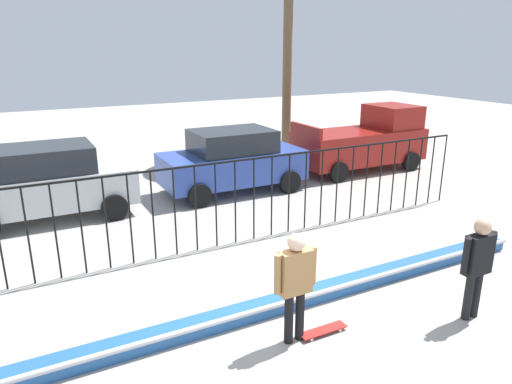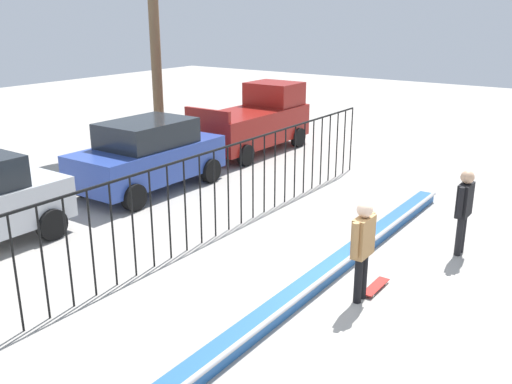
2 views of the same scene
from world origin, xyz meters
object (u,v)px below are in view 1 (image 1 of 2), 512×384
skateboard (323,330)px  pickup_truck (365,141)px  camera_operator (478,260)px  parked_car_silver (46,182)px  parked_car_blue (232,160)px  skateboarder (295,278)px

skateboard → pickup_truck: pickup_truck is taller
skateboard → camera_operator: camera_operator is taller
camera_operator → parked_car_silver: parked_car_silver is taller
parked_car_silver → parked_car_blue: 5.21m
camera_operator → parked_car_blue: 8.22m
skateboarder → camera_operator: 3.03m
parked_car_silver → pickup_truck: 10.52m
skateboarder → parked_car_blue: bearing=91.1°
parked_car_silver → parked_car_blue: (5.21, -0.08, 0.00)m
pickup_truck → parked_car_blue: bearing=177.0°
skateboard → skateboarder: bearing=-166.9°
skateboard → camera_operator: (2.42, -0.74, 0.98)m
skateboarder → camera_operator: bearing=3.6°
skateboarder → parked_car_silver: parked_car_silver is taller
parked_car_silver → pickup_truck: pickup_truck is taller
skateboarder → parked_car_silver: 7.99m
skateboard → parked_car_blue: parked_car_blue is taller
skateboard → pickup_truck: size_ratio=0.17×
parked_car_blue → parked_car_silver: bearing=-179.5°
skateboarder → pickup_truck: 10.86m
skateboarder → skateboard: size_ratio=2.20×
pickup_truck → skateboard: bearing=-138.8°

